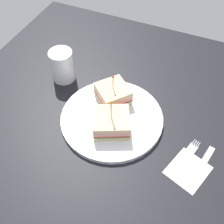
% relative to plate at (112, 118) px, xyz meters
% --- Properties ---
extents(ground_plane, '(0.95, 0.95, 0.02)m').
position_rel_plate_xyz_m(ground_plane, '(0.00, 0.00, -0.02)').
color(ground_plane, black).
extents(plate, '(0.28, 0.28, 0.01)m').
position_rel_plate_xyz_m(plate, '(0.00, 0.00, 0.00)').
color(plate, white).
rests_on(plate, ground_plane).
extents(sandwich_half_front, '(0.12, 0.12, 0.10)m').
position_rel_plate_xyz_m(sandwich_half_front, '(-0.01, 0.03, 0.03)').
color(sandwich_half_front, beige).
rests_on(sandwich_half_front, plate).
extents(sandwich_half_back, '(0.12, 0.12, 0.09)m').
position_rel_plate_xyz_m(sandwich_half_back, '(0.02, -0.06, 0.03)').
color(sandwich_half_back, beige).
rests_on(sandwich_half_back, plate).
extents(drink_glass, '(0.07, 0.07, 0.10)m').
position_rel_plate_xyz_m(drink_glass, '(0.20, -0.09, 0.04)').
color(drink_glass, silver).
rests_on(drink_glass, ground_plane).
extents(napkin, '(0.11, 0.12, 0.00)m').
position_rel_plate_xyz_m(napkin, '(-0.23, 0.07, -0.01)').
color(napkin, white).
rests_on(napkin, ground_plane).
extents(fork, '(0.05, 0.13, 0.00)m').
position_rel_plate_xyz_m(fork, '(-0.22, 0.02, -0.00)').
color(fork, silver).
rests_on(fork, ground_plane).
extents(knife, '(0.04, 0.13, 0.00)m').
position_rel_plate_xyz_m(knife, '(-0.26, 0.04, -0.00)').
color(knife, silver).
rests_on(knife, ground_plane).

